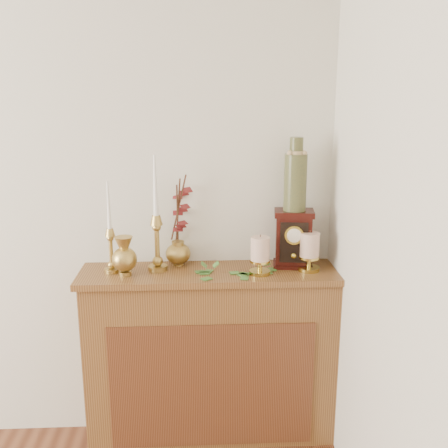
{
  "coord_description": "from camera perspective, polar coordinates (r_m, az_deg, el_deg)",
  "views": [
    {
      "loc": [
        1.34,
        -0.25,
        1.76
      ],
      "look_at": [
        1.46,
        2.05,
        1.17
      ],
      "focal_mm": 42.0,
      "sensor_mm": 36.0,
      "label": 1
    }
  ],
  "objects": [
    {
      "name": "console_shelf",
      "position": [
        2.7,
        -1.42,
        -15.02
      ],
      "size": [
        1.24,
        0.34,
        0.93
      ],
      "color": "brown",
      "rests_on": "ground"
    },
    {
      "name": "candlestick_left",
      "position": [
        2.49,
        -12.24,
        -2.05
      ],
      "size": [
        0.07,
        0.07,
        0.43
      ],
      "rotation": [
        0.0,
        0.0,
        0.33
      ],
      "color": "tan",
      "rests_on": "console_shelf"
    },
    {
      "name": "candlestick_center",
      "position": [
        2.47,
        -7.33,
        -1.07
      ],
      "size": [
        0.09,
        0.09,
        0.55
      ],
      "rotation": [
        0.0,
        0.0,
        0.3
      ],
      "color": "tan",
      "rests_on": "console_shelf"
    },
    {
      "name": "bud_vase",
      "position": [
        2.44,
        -10.79,
        -3.5
      ],
      "size": [
        0.11,
        0.11,
        0.19
      ],
      "rotation": [
        0.0,
        0.0,
        -0.25
      ],
      "color": "tan",
      "rests_on": "console_shelf"
    },
    {
      "name": "ginger_jar",
      "position": [
        2.55,
        -4.75,
        0.08
      ],
      "size": [
        0.19,
        0.2,
        0.45
      ],
      "rotation": [
        0.0,
        0.0,
        0.39
      ],
      "color": "tan",
      "rests_on": "console_shelf"
    },
    {
      "name": "pillar_candle_left",
      "position": [
        2.42,
        3.94,
        -3.22
      ],
      "size": [
        0.1,
        0.1,
        0.19
      ],
      "rotation": [
        0.0,
        0.0,
        0.0
      ],
      "color": "gold",
      "rests_on": "console_shelf"
    },
    {
      "name": "pillar_candle_right",
      "position": [
        2.49,
        9.28,
        -2.77
      ],
      "size": [
        0.1,
        0.1,
        0.2
      ],
      "rotation": [
        0.0,
        0.0,
        0.13
      ],
      "color": "gold",
      "rests_on": "console_shelf"
    },
    {
      "name": "ivy_garland",
      "position": [
        2.44,
        1.35,
        -5.23
      ],
      "size": [
        0.42,
        0.16,
        0.07
      ],
      "rotation": [
        0.0,
        0.0,
        -0.16
      ],
      "color": "#3C6D29",
      "rests_on": "console_shelf"
    },
    {
      "name": "mantel_clock",
      "position": [
        2.54,
        7.55,
        -1.64
      ],
      "size": [
        0.2,
        0.15,
        0.28
      ],
      "rotation": [
        0.0,
        0.0,
        -0.13
      ],
      "color": "#350E0A",
      "rests_on": "console_shelf"
    },
    {
      "name": "ceramic_vase",
      "position": [
        2.47,
        7.77,
        4.97
      ],
      "size": [
        0.11,
        0.11,
        0.34
      ],
      "rotation": [
        0.0,
        0.0,
        -0.13
      ],
      "color": "#183024",
      "rests_on": "mantel_clock"
    }
  ]
}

